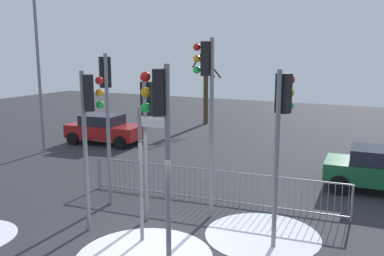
{
  "coord_description": "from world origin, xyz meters",
  "views": [
    {
      "loc": [
        4.79,
        -7.88,
        4.63
      ],
      "look_at": [
        -0.82,
        3.6,
        2.25
      ],
      "focal_mm": 38.79,
      "sensor_mm": 36.0,
      "label": 1
    }
  ],
  "objects": [
    {
      "name": "car_red_near",
      "position": [
        -8.23,
        8.68,
        0.77
      ],
      "size": [
        3.94,
        2.22,
        1.47
      ],
      "rotation": [
        0.0,
        0.0,
        0.09
      ],
      "color": "maroon",
      "rests_on": "ground"
    },
    {
      "name": "traffic_light_rear_left",
      "position": [
        -2.88,
        2.01,
        3.34
      ],
      "size": [
        0.47,
        0.46,
        4.56
      ],
      "rotation": [
        0.0,
        0.0,
        0.82
      ],
      "color": "slate",
      "rests_on": "ground"
    },
    {
      "name": "traffic_light_mid_left",
      "position": [
        -2.02,
        0.22,
        3.05
      ],
      "size": [
        0.48,
        0.45,
        4.16
      ],
      "rotation": [
        0.0,
        0.0,
        5.38
      ],
      "color": "slate",
      "rests_on": "ground"
    },
    {
      "name": "pedestrian_guard_railing",
      "position": [
        -0.02,
        3.33,
        0.55
      ],
      "size": [
        8.11,
        0.8,
        1.07
      ],
      "rotation": [
        0.0,
        0.0,
        0.09
      ],
      "color": "slate",
      "rests_on": "ground"
    },
    {
      "name": "traffic_light_mid_right",
      "position": [
        0.72,
        -0.97,
        3.22
      ],
      "size": [
        0.52,
        0.41,
        4.39
      ],
      "rotation": [
        0.0,
        0.0,
        2.05
      ],
      "color": "slate",
      "rests_on": "ground"
    },
    {
      "name": "street_lamp",
      "position": [
        -9.61,
        5.94,
        4.44
      ],
      "size": [
        0.36,
        0.36,
        7.33
      ],
      "color": "slate",
      "rests_on": "ground"
    },
    {
      "name": "traffic_light_foreground_left",
      "position": [
        2.53,
        1.44,
        3.1
      ],
      "size": [
        0.39,
        0.54,
        4.23
      ],
      "rotation": [
        0.0,
        0.0,
        5.89
      ],
      "color": "slate",
      "rests_on": "ground"
    },
    {
      "name": "direction_sign_post",
      "position": [
        -0.47,
        0.2,
        1.87
      ],
      "size": [
        0.79,
        0.09,
        3.35
      ],
      "rotation": [
        0.0,
        0.0,
        0.04
      ],
      "color": "slate",
      "rests_on": "ground"
    },
    {
      "name": "bare_tree_right",
      "position": [
        -6.02,
        16.27,
        2.3
      ],
      "size": [
        1.82,
        1.8,
        5.1
      ],
      "color": "#473828",
      "rests_on": "ground"
    },
    {
      "name": "traffic_light_foreground_right",
      "position": [
        -1.12,
        1.49,
        2.88
      ],
      "size": [
        0.34,
        0.57,
        3.93
      ],
      "rotation": [
        0.0,
        0.0,
        0.1
      ],
      "color": "slate",
      "rests_on": "ground"
    },
    {
      "name": "ground_plane",
      "position": [
        0.0,
        0.0,
        0.0
      ],
      "size": [
        60.0,
        60.0,
        0.0
      ],
      "primitive_type": "plane",
      "color": "#2D2D33"
    },
    {
      "name": "car_green_mid",
      "position": [
        4.7,
        6.78,
        0.77
      ],
      "size": [
        3.88,
        2.09,
        1.47
      ],
      "rotation": [
        0.0,
        0.0,
        0.05
      ],
      "color": "#195933",
      "rests_on": "ground"
    },
    {
      "name": "traffic_light_rear_right",
      "position": [
        0.26,
        2.3,
        3.64
      ],
      "size": [
        0.56,
        0.36,
        4.98
      ],
      "rotation": [
        0.0,
        0.0,
        1.76
      ],
      "color": "slate",
      "rests_on": "ground"
    },
    {
      "name": "snow_patch_verge",
      "position": [
        2.06,
        1.78,
        0.01
      ],
      "size": [
        2.92,
        2.92,
        0.01
      ],
      "primitive_type": "cylinder",
      "color": "white",
      "rests_on": "ground"
    }
  ]
}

